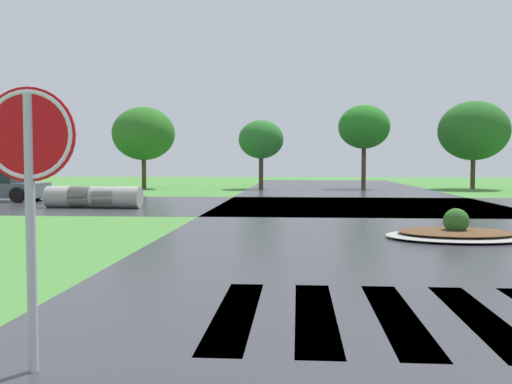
{
  "coord_description": "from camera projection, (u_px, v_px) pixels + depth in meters",
  "views": [
    {
      "loc": [
        -2.45,
        -2.23,
        1.72
      ],
      "look_at": [
        -3.58,
        13.08,
        0.89
      ],
      "focal_mm": 39.98,
      "sensor_mm": 36.0,
      "label": 1
    }
  ],
  "objects": [
    {
      "name": "stop_sign",
      "position": [
        29.0,
        162.0,
        4.57
      ],
      "size": [
        0.76,
        0.08,
        2.32
      ],
      "rotation": [
        0.0,
        0.0,
        0.05
      ],
      "color": "#B2B5BA",
      "rests_on": "ground"
    },
    {
      "name": "median_island",
      "position": [
        456.0,
        233.0,
        12.65
      ],
      "size": [
        3.08,
        2.2,
        0.68
      ],
      "color": "#9E9B93",
      "rests_on": "ground"
    },
    {
      "name": "asphalt_roadway",
      "position": [
        413.0,
        242.0,
        12.1
      ],
      "size": [
        11.06,
        80.0,
        0.01
      ],
      "primitive_type": "cube",
      "color": "#35353A",
      "rests_on": "ground"
    },
    {
      "name": "drainage_pipe_stack",
      "position": [
        93.0,
        197.0,
        21.03
      ],
      "size": [
        3.61,
        0.99,
        0.8
      ],
      "color": "#9E9B93",
      "rests_on": "ground"
    },
    {
      "name": "background_treeline",
      "position": [
        469.0,
        129.0,
        34.28
      ],
      "size": [
        37.89,
        6.07,
        6.0
      ],
      "color": "#4C3823",
      "rests_on": "ground"
    },
    {
      "name": "asphalt_cross_road",
      "position": [
        361.0,
        205.0,
        22.15
      ],
      "size": [
        90.0,
        9.96,
        0.01
      ],
      "primitive_type": "cube",
      "color": "#35353A",
      "rests_on": "ground"
    }
  ]
}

